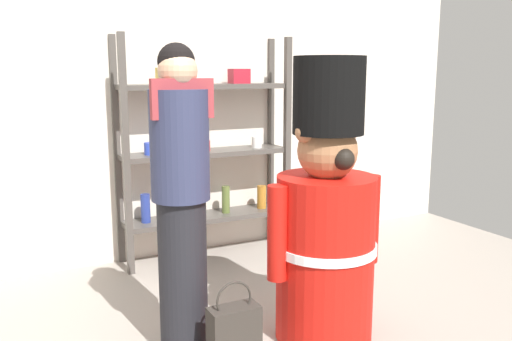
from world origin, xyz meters
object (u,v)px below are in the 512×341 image
at_px(teddy_bear_guard, 326,223).
at_px(shopping_bag, 234,338).
at_px(merchandise_shelf, 205,151).
at_px(person_shopper, 181,197).

bearing_deg(teddy_bear_guard, shopping_bag, -169.72).
xyz_separation_m(merchandise_shelf, shopping_bag, (-0.54, -1.74, -0.70)).
bearing_deg(merchandise_shelf, shopping_bag, -107.26).
relative_size(merchandise_shelf, person_shopper, 1.08).
relative_size(merchandise_shelf, shopping_bag, 3.67).
bearing_deg(teddy_bear_guard, person_shopper, 166.19).
bearing_deg(shopping_bag, merchandise_shelf, 72.74).
bearing_deg(person_shopper, merchandise_shelf, 63.92).
bearing_deg(merchandise_shelf, person_shopper, -116.08).
bearing_deg(person_shopper, teddy_bear_guard, -13.81).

